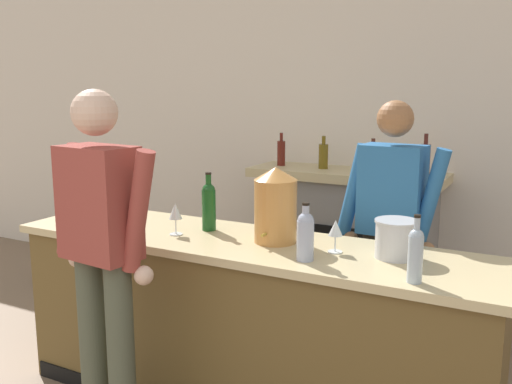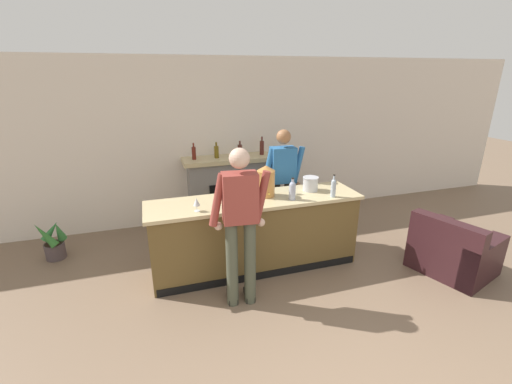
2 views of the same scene
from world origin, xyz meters
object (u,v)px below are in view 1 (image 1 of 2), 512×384
at_px(fireplace_stone, 346,241).
at_px(wine_glass_back_row, 336,230).
at_px(wine_glass_front_right, 175,213).
at_px(potted_plant_corner, 57,253).
at_px(person_bartender, 390,232).
at_px(wine_glass_near_bucket, 112,213).
at_px(wine_bottle_burgundy_dark, 416,253).
at_px(copper_dispenser, 275,205).
at_px(ice_bucket_steel, 396,239).
at_px(person_customer, 103,261).
at_px(wine_bottle_rose_blush, 209,204).
at_px(wine_bottle_riesling_slim, 305,234).

distance_m(fireplace_stone, wine_glass_back_row, 1.72).
bearing_deg(wine_glass_front_right, potted_plant_corner, 152.90).
distance_m(person_bartender, wine_glass_near_bucket, 1.62).
bearing_deg(wine_bottle_burgundy_dark, wine_glass_front_right, 173.32).
relative_size(wine_glass_near_bucket, wine_glass_back_row, 0.95).
height_order(copper_dispenser, ice_bucket_steel, copper_dispenser).
bearing_deg(person_customer, wine_bottle_burgundy_dark, 18.22).
xyz_separation_m(wine_bottle_burgundy_dark, wine_glass_back_row, (-0.46, 0.26, -0.01)).
bearing_deg(wine_bottle_rose_blush, wine_bottle_burgundy_dark, -15.02).
relative_size(potted_plant_corner, wine_bottle_rose_blush, 1.78).
height_order(potted_plant_corner, person_customer, person_customer).
bearing_deg(wine_bottle_rose_blush, potted_plant_corner, 157.61).
distance_m(potted_plant_corner, wine_glass_back_row, 3.41).
bearing_deg(wine_bottle_burgundy_dark, wine_bottle_riesling_slim, 172.81).
height_order(person_customer, wine_glass_front_right, person_customer).
height_order(wine_bottle_burgundy_dark, wine_glass_near_bucket, wine_bottle_burgundy_dark).
relative_size(fireplace_stone, wine_bottle_rose_blush, 4.45).
distance_m(person_bartender, copper_dispenser, 0.78).
distance_m(potted_plant_corner, wine_glass_near_bucket, 2.39).
height_order(copper_dispenser, wine_glass_near_bucket, copper_dispenser).
bearing_deg(potted_plant_corner, fireplace_stone, 11.26).
xyz_separation_m(ice_bucket_steel, wine_glass_back_row, (-0.29, -0.06, 0.02)).
bearing_deg(fireplace_stone, wine_glass_near_bucket, -114.04).
relative_size(person_customer, wine_glass_near_bucket, 11.24).
relative_size(person_bartender, wine_bottle_rose_blush, 5.09).
distance_m(ice_bucket_steel, wine_glass_near_bucket, 1.59).
height_order(copper_dispenser, wine_glass_back_row, copper_dispenser).
xyz_separation_m(wine_bottle_rose_blush, wine_bottle_riesling_slim, (0.72, -0.27, -0.02)).
distance_m(potted_plant_corner, wine_bottle_riesling_slim, 3.40).
relative_size(person_bartender, copper_dispenser, 4.25).
distance_m(wine_bottle_riesling_slim, wine_glass_front_right, 0.84).
bearing_deg(wine_glass_near_bucket, ice_bucket_steel, 9.73).
relative_size(copper_dispenser, ice_bucket_steel, 1.91).
xyz_separation_m(person_bartender, wine_bottle_riesling_slim, (-0.20, -0.81, 0.15)).
bearing_deg(person_bartender, wine_bottle_burgundy_dark, -68.75).
distance_m(fireplace_stone, person_bartender, 1.18).
bearing_deg(person_bartender, fireplace_stone, 122.16).
bearing_deg(copper_dispenser, wine_bottle_rose_blush, 174.35).
height_order(potted_plant_corner, wine_bottle_burgundy_dark, wine_bottle_burgundy_dark).
relative_size(ice_bucket_steel, wine_glass_front_right, 1.17).
xyz_separation_m(potted_plant_corner, wine_glass_near_bucket, (1.86, -1.25, 0.84)).
xyz_separation_m(fireplace_stone, wine_glass_front_right, (-0.43, -1.67, 0.52)).
relative_size(fireplace_stone, wine_bottle_riesling_slim, 5.33).
height_order(person_bartender, wine_bottle_riesling_slim, person_bartender).
relative_size(potted_plant_corner, wine_glass_back_row, 3.59).
relative_size(potted_plant_corner, wine_glass_front_right, 3.31).
xyz_separation_m(potted_plant_corner, wine_bottle_burgundy_dark, (3.59, -1.30, 0.86)).
xyz_separation_m(potted_plant_corner, wine_bottle_rose_blush, (2.33, -0.96, 0.88)).
height_order(wine_bottle_riesling_slim, wine_glass_back_row, wine_bottle_riesling_slim).
distance_m(copper_dispenser, wine_glass_near_bucket, 0.96).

